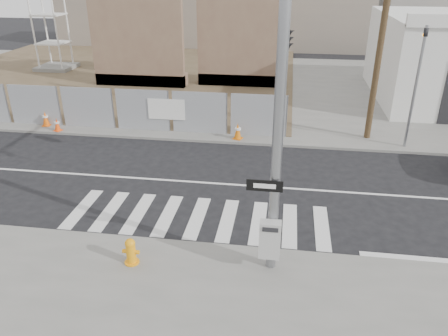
# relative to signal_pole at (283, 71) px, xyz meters

# --- Properties ---
(ground) EXTENTS (100.00, 100.00, 0.00)m
(ground) POSITION_rel_signal_pole_xyz_m (-2.49, 2.05, -4.78)
(ground) COLOR black
(ground) RESTS_ON ground
(sidewalk_far) EXTENTS (50.00, 20.00, 0.12)m
(sidewalk_far) POSITION_rel_signal_pole_xyz_m (-2.49, 16.05, -4.72)
(sidewalk_far) COLOR slate
(sidewalk_far) RESTS_ON ground
(signal_pole) EXTENTS (0.96, 5.87, 7.00)m
(signal_pole) POSITION_rel_signal_pole_xyz_m (0.00, 0.00, 0.00)
(signal_pole) COLOR gray
(signal_pole) RESTS_ON sidewalk_near
(far_signal_pole) EXTENTS (0.16, 0.20, 5.60)m
(far_signal_pole) POSITION_rel_signal_pole_xyz_m (5.51, 6.65, -1.30)
(far_signal_pole) COLOR gray
(far_signal_pole) RESTS_ON sidewalk_far
(chain_link_fence) EXTENTS (24.60, 0.04, 2.00)m
(chain_link_fence) POSITION_rel_signal_pole_xyz_m (-12.49, 7.05, -3.66)
(chain_link_fence) COLOR gray
(chain_link_fence) RESTS_ON sidewalk_far
(concrete_wall_left) EXTENTS (6.00, 1.30, 8.00)m
(concrete_wall_left) POSITION_rel_signal_pole_xyz_m (-9.49, 15.13, -1.40)
(concrete_wall_left) COLOR brown
(concrete_wall_left) RESTS_ON sidewalk_far
(concrete_wall_right) EXTENTS (5.50, 1.30, 8.00)m
(concrete_wall_right) POSITION_rel_signal_pole_xyz_m (-2.99, 16.13, -1.40)
(concrete_wall_right) COLOR brown
(concrete_wall_right) RESTS_ON sidewalk_far
(utility_pole_right) EXTENTS (1.60, 0.28, 10.00)m
(utility_pole_right) POSITION_rel_signal_pole_xyz_m (4.01, 7.55, 0.42)
(utility_pole_right) COLOR #493922
(utility_pole_right) RESTS_ON sidewalk_far
(fire_hydrant) EXTENTS (0.47, 0.41, 0.77)m
(fire_hydrant) POSITION_rel_signal_pole_xyz_m (-3.76, -3.19, -4.28)
(fire_hydrant) COLOR orange
(fire_hydrant) RESTS_ON sidewalk_near
(traffic_cone_b) EXTENTS (0.44, 0.44, 0.74)m
(traffic_cone_b) POSITION_rel_signal_pole_xyz_m (-11.75, 6.88, -4.30)
(traffic_cone_b) COLOR #EB5D0C
(traffic_cone_b) RESTS_ON sidewalk_far
(traffic_cone_c) EXTENTS (0.43, 0.43, 0.65)m
(traffic_cone_c) POSITION_rel_signal_pole_xyz_m (-10.82, 6.27, -4.34)
(traffic_cone_c) COLOR #FF4D0D
(traffic_cone_c) RESTS_ON sidewalk_far
(traffic_cone_d) EXTENTS (0.50, 0.50, 0.77)m
(traffic_cone_d) POSITION_rel_signal_pole_xyz_m (-1.99, 6.48, -4.29)
(traffic_cone_d) COLOR orange
(traffic_cone_d) RESTS_ON sidewalk_far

